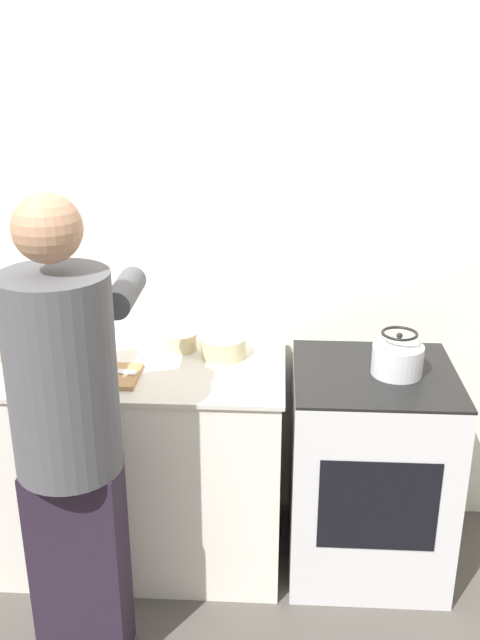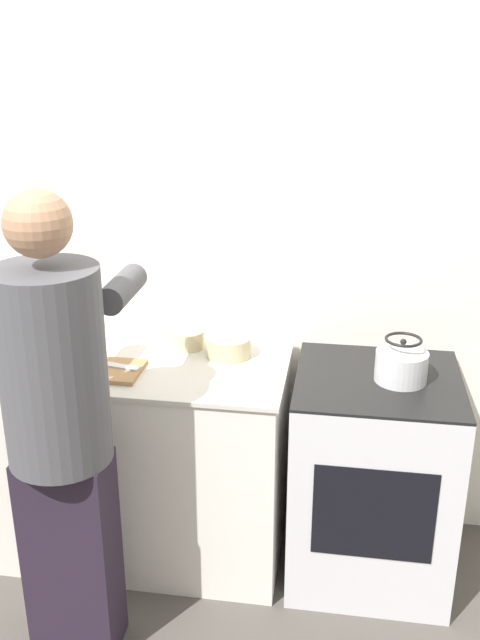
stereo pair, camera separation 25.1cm
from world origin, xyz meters
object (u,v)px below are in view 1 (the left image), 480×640
(person, at_px, (69,431))
(bowl_prep, at_px, (181,341))
(knife, at_px, (105,370))
(cutting_board, at_px, (93,375))
(kettle, at_px, (398,356))
(oven, at_px, (368,469))

(person, distance_m, bowl_prep, 0.82)
(person, distance_m, knife, 0.50)
(cutting_board, height_order, knife, knife)
(knife, relative_size, kettle, 1.25)
(bowl_prep, bearing_deg, oven, -12.06)
(oven, xyz_separation_m, person, (-1.10, -0.60, 0.50))
(person, height_order, kettle, person)
(oven, distance_m, knife, 1.21)
(oven, bearing_deg, bowl_prep, 167.94)
(oven, xyz_separation_m, kettle, (0.08, -0.01, 0.54))
(oven, distance_m, cutting_board, 1.24)
(oven, xyz_separation_m, knife, (-1.10, -0.10, 0.49))
(oven, relative_size, bowl_prep, 6.73)
(knife, relative_size, bowl_prep, 1.88)
(knife, bearing_deg, bowl_prep, 56.09)
(oven, relative_size, person, 0.52)
(knife, bearing_deg, oven, 16.11)
(cutting_board, relative_size, knife, 1.45)
(person, bearing_deg, knife, 89.33)
(person, relative_size, knife, 6.86)
(person, bearing_deg, cutting_board, 94.77)
(bowl_prep, bearing_deg, knife, -135.05)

